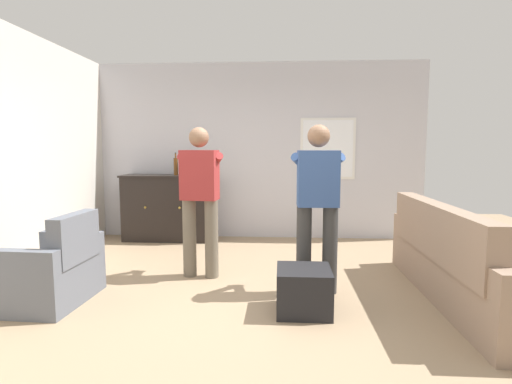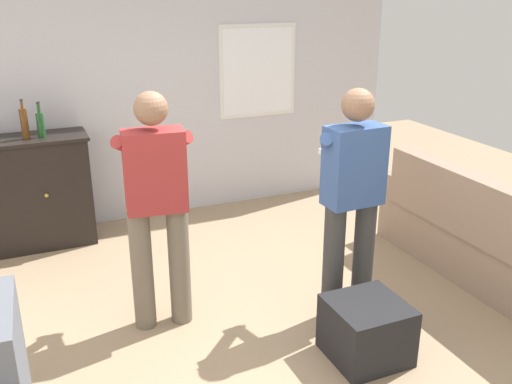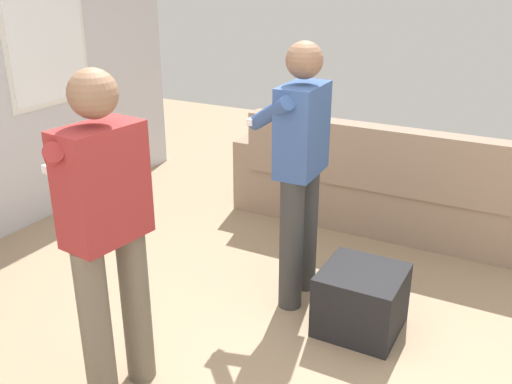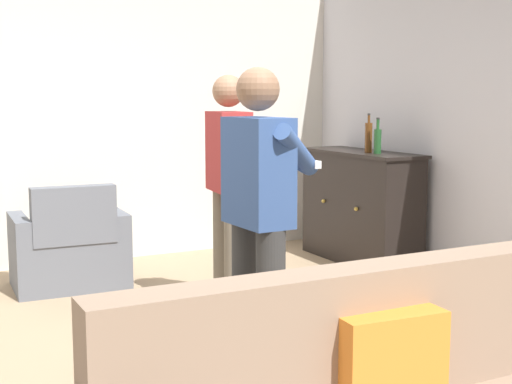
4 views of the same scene
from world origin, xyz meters
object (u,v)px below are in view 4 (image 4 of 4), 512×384
object	(u,v)px
ottoman	(160,359)
armchair	(70,252)
sideboard_cabinet	(360,207)
bottle_liquor_amber	(378,140)
person_standing_left	(230,183)
bottle_wine_green	(369,137)
person_standing_right	(260,214)

from	to	relation	value
ottoman	armchair	bearing A→B (deg)	178.25
sideboard_cabinet	bottle_liquor_amber	world-z (taller)	bottle_liquor_amber
armchair	sideboard_cabinet	bearing A→B (deg)	82.86
person_standing_left	armchair	bearing A→B (deg)	-145.10
bottle_wine_green	person_standing_left	bearing A→B (deg)	-66.87
bottle_wine_green	person_standing_right	bearing A→B (deg)	-46.90
bottle_wine_green	person_standing_left	distance (m)	1.87
sideboard_cabinet	bottle_wine_green	size ratio (longest dim) A/B	3.93
armchair	bottle_liquor_amber	xyz separation A→B (m)	(0.63, 2.56, 0.86)
armchair	bottle_wine_green	xyz separation A→B (m)	(0.50, 2.56, 0.89)
bottle_wine_green	person_standing_left	world-z (taller)	person_standing_left
ottoman	sideboard_cabinet	bearing A→B (deg)	126.89
bottle_wine_green	bottle_liquor_amber	world-z (taller)	bottle_wine_green
bottle_liquor_amber	ottoman	size ratio (longest dim) A/B	0.66
sideboard_cabinet	person_standing_right	size ratio (longest dim) A/B	0.82
person_standing_left	person_standing_right	distance (m)	1.33
armchair	bottle_wine_green	bearing A→B (deg)	78.97
bottle_liquor_amber	sideboard_cabinet	bearing A→B (deg)	171.24
bottle_liquor_amber	ottoman	distance (m)	3.28
ottoman	person_standing_left	world-z (taller)	person_standing_left
ottoman	person_standing_right	bearing A→B (deg)	72.91
bottle_wine_green	bottle_liquor_amber	size ratio (longest dim) A/B	1.11
sideboard_cabinet	person_standing_left	world-z (taller)	person_standing_left
ottoman	person_standing_right	world-z (taller)	person_standing_right
armchair	ottoman	distance (m)	2.34
ottoman	person_standing_left	bearing A→B (deg)	140.15
bottle_wine_green	ottoman	distance (m)	3.35
bottle_liquor_amber	armchair	bearing A→B (deg)	-103.81
bottle_wine_green	ottoman	world-z (taller)	bottle_wine_green
person_standing_right	bottle_liquor_amber	bearing A→B (deg)	131.14
bottle_liquor_amber	person_standing_left	bearing A→B (deg)	-70.70
bottle_wine_green	bottle_liquor_amber	xyz separation A→B (m)	(0.13, 0.00, -0.02)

